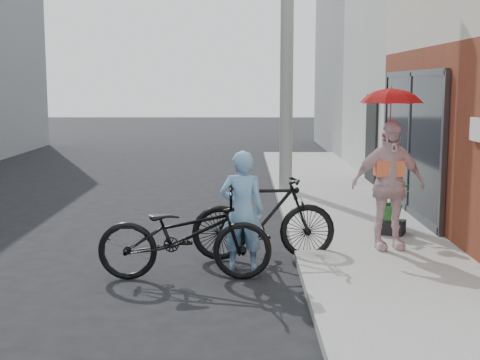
{
  "coord_description": "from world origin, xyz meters",
  "views": [
    {
      "loc": [
        0.16,
        -8.36,
        2.4
      ],
      "look_at": [
        0.13,
        0.65,
        1.1
      ],
      "focal_mm": 50.0,
      "sensor_mm": 36.0,
      "label": 1
    }
  ],
  "objects_px": {
    "kimono_woman": "(388,185)",
    "utility_pole": "(287,31)",
    "bike_right": "(264,217)",
    "officer": "(242,211)",
    "bike_left": "(185,235)",
    "planter": "(391,227)"
  },
  "relations": [
    {
      "from": "bike_right",
      "to": "kimono_woman",
      "type": "bearing_deg",
      "value": -89.67
    },
    {
      "from": "utility_pole",
      "to": "bike_left",
      "type": "xyz_separation_m",
      "value": [
        -1.64,
        -6.34,
        -2.94
      ]
    },
    {
      "from": "bike_right",
      "to": "kimono_woman",
      "type": "relative_size",
      "value": 1.1
    },
    {
      "from": "bike_right",
      "to": "officer",
      "type": "bearing_deg",
      "value": 146.94
    },
    {
      "from": "kimono_woman",
      "to": "utility_pole",
      "type": "bearing_deg",
      "value": 92.57
    },
    {
      "from": "officer",
      "to": "kimono_woman",
      "type": "height_order",
      "value": "kimono_woman"
    },
    {
      "from": "utility_pole",
      "to": "bike_right",
      "type": "relative_size",
      "value": 3.55
    },
    {
      "from": "bike_left",
      "to": "planter",
      "type": "bearing_deg",
      "value": -56.84
    },
    {
      "from": "bike_left",
      "to": "bike_right",
      "type": "relative_size",
      "value": 1.08
    },
    {
      "from": "bike_left",
      "to": "officer",
      "type": "bearing_deg",
      "value": -62.07
    },
    {
      "from": "officer",
      "to": "bike_left",
      "type": "xyz_separation_m",
      "value": [
        -0.71,
        -0.39,
        -0.22
      ]
    },
    {
      "from": "utility_pole",
      "to": "bike_right",
      "type": "bearing_deg",
      "value": -96.79
    },
    {
      "from": "officer",
      "to": "kimono_woman",
      "type": "distance_m",
      "value": 2.16
    },
    {
      "from": "bike_right",
      "to": "utility_pole",
      "type": "bearing_deg",
      "value": -11.79
    },
    {
      "from": "bike_right",
      "to": "bike_left",
      "type": "bearing_deg",
      "value": 128.31
    },
    {
      "from": "utility_pole",
      "to": "bike_right",
      "type": "distance_m",
      "value": 6.16
    },
    {
      "from": "officer",
      "to": "kimono_woman",
      "type": "bearing_deg",
      "value": -157.7
    },
    {
      "from": "kimono_woman",
      "to": "planter",
      "type": "bearing_deg",
      "value": 64.42
    },
    {
      "from": "planter",
      "to": "officer",
      "type": "bearing_deg",
      "value": -144.47
    },
    {
      "from": "utility_pole",
      "to": "kimono_woman",
      "type": "bearing_deg",
      "value": -78.34
    },
    {
      "from": "officer",
      "to": "bike_left",
      "type": "distance_m",
      "value": 0.83
    },
    {
      "from": "utility_pole",
      "to": "officer",
      "type": "height_order",
      "value": "utility_pole"
    }
  ]
}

